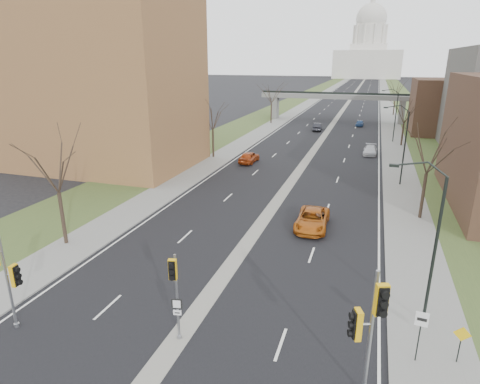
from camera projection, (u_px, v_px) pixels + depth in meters
The scene contains 30 objects.
ground at pixel (171, 349), 19.40m from camera, with size 700.00×700.00×0.00m, color black.
road_surface at pixel (353, 96), 154.66m from camera, with size 20.00×600.00×0.01m, color black.
median_strip at pixel (353, 96), 154.66m from camera, with size 1.20×600.00×0.02m, color gray.
sidewalk_right at pixel (386, 97), 151.07m from camera, with size 4.00×600.00×0.12m, color gray.
sidewalk_left at pixel (321, 95), 158.21m from camera, with size 4.00×600.00×0.12m, color gray.
grass_verge_right at pixel (403, 97), 149.29m from camera, with size 8.00×600.00×0.10m, color #344721.
grass_verge_left at pixel (306, 95), 159.99m from camera, with size 8.00×600.00×0.10m, color #344721.
apartment_building at pixel (93, 79), 50.73m from camera, with size 25.00×16.00×22.00m, color olive.
commercial_block_far at pixel (452, 107), 74.41m from camera, with size 14.00×14.00×10.00m, color #492D22.
pedestrian_bridge at pixel (336, 99), 90.02m from camera, with size 34.00×3.00×6.45m.
capitol at pixel (368, 52), 302.12m from camera, with size 48.00×42.00×55.75m.
streetlight_near at pixel (425, 198), 19.36m from camera, with size 2.61×0.20×8.70m.
streetlight_mid at pixel (400, 123), 42.81m from camera, with size 2.61×0.20×8.70m.
streetlight_far at pixel (392, 100), 66.25m from camera, with size 2.61×0.20×8.70m.
tree_left_a at pixel (54, 159), 28.39m from camera, with size 7.20×7.20×9.40m.
tree_left_b at pixel (213, 114), 55.57m from camera, with size 6.75×6.75×8.81m.
tree_left_c at pixel (272, 91), 85.98m from camera, with size 7.65×7.65×9.99m.
tree_right_a at pixel (431, 144), 33.29m from camera, with size 7.20×7.20×9.40m.
tree_right_b at pixel (406, 110), 63.30m from camera, with size 6.30×6.30×8.22m.
tree_right_c at pixel (396, 87), 98.99m from camera, with size 7.65×7.65×9.99m.
signal_pole_left at pixel (5, 271), 19.76m from camera, with size 0.90×0.98×5.21m.
signal_pole_median at pixel (175, 284), 18.91m from camera, with size 0.58×0.78×4.68m.
signal_pole_right at pixel (369, 320), 15.37m from camera, with size 1.32×0.98×5.85m.
speed_limit_sign at pixel (420, 328), 17.97m from camera, with size 0.56×0.07×2.60m.
warning_sign at pixel (461, 339), 18.05m from camera, with size 0.75×0.10×1.91m.
car_left_near at pixel (249, 157), 54.37m from camera, with size 1.84×4.58×1.56m, color #9C3711.
car_left_far at pixel (318, 127), 79.06m from camera, with size 1.60×4.59×1.51m, color black.
car_right_near at pixel (312, 219), 33.19m from camera, with size 2.51×5.45×1.51m, color #B05512.
car_right_mid at pixel (370, 150), 59.02m from camera, with size 1.85×4.54×1.32m, color silver.
car_right_far at pixel (360, 123), 84.41m from camera, with size 1.49×3.69×1.26m, color navy.
Camera 1 is at (8.22, -14.17, 13.33)m, focal length 30.00 mm.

